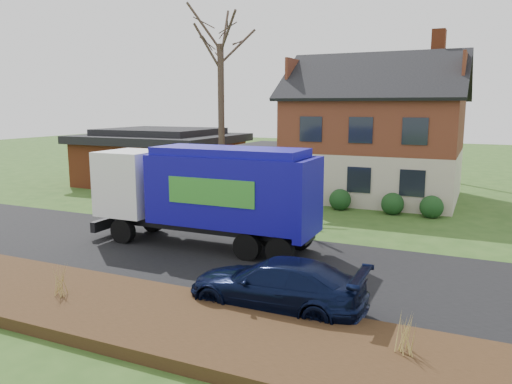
% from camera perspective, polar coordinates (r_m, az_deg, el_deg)
% --- Properties ---
extents(ground, '(120.00, 120.00, 0.00)m').
position_cam_1_polar(ground, '(17.30, -2.88, -7.70)').
color(ground, '#2A4C19').
rests_on(ground, ground).
extents(road, '(80.00, 7.00, 0.02)m').
position_cam_1_polar(road, '(17.30, -2.88, -7.67)').
color(road, black).
rests_on(road, ground).
extents(mulch_verge, '(80.00, 3.50, 0.30)m').
position_cam_1_polar(mulch_verge, '(13.07, -13.94, -13.27)').
color(mulch_verge, black).
rests_on(mulch_verge, ground).
extents(main_house, '(12.95, 8.95, 9.26)m').
position_cam_1_polar(main_house, '(29.20, 12.51, 7.32)').
color(main_house, beige).
rests_on(main_house, ground).
extents(ranch_house, '(9.80, 8.20, 3.70)m').
position_cam_1_polar(ranch_house, '(34.06, -10.81, 3.97)').
color(ranch_house, '#953F20').
rests_on(ranch_house, ground).
extents(garbage_truck, '(8.73, 2.40, 3.74)m').
position_cam_1_polar(garbage_truck, '(18.46, -5.58, 0.27)').
color(garbage_truck, black).
rests_on(garbage_truck, ground).
extents(silver_sedan, '(4.91, 2.51, 1.54)m').
position_cam_1_polar(silver_sedan, '(23.19, -7.63, -1.27)').
color(silver_sedan, '#B5B9BE').
rests_on(silver_sedan, ground).
extents(navy_wagon, '(4.68, 1.91, 1.36)m').
position_cam_1_polar(navy_wagon, '(13.02, 2.30, -10.56)').
color(navy_wagon, black).
rests_on(navy_wagon, ground).
extents(tree_front_west, '(3.98, 3.98, 11.82)m').
position_cam_1_polar(tree_front_west, '(28.43, -4.12, 19.00)').
color(tree_front_west, '#413127').
rests_on(tree_front_west, ground).
extents(tree_back, '(3.22, 3.22, 10.20)m').
position_cam_1_polar(tree_back, '(37.11, 21.30, 14.31)').
color(tree_back, '#3F3126').
rests_on(tree_back, ground).
extents(grass_clump_mid, '(0.30, 0.25, 0.84)m').
position_cam_1_polar(grass_clump_mid, '(14.17, -21.41, -9.36)').
color(grass_clump_mid, '#A48848').
rests_on(grass_clump_mid, mulch_verge).
extents(grass_clump_east, '(0.32, 0.27, 0.81)m').
position_cam_1_polar(grass_clump_east, '(10.79, 16.87, -15.33)').
color(grass_clump_east, tan).
rests_on(grass_clump_east, mulch_verge).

